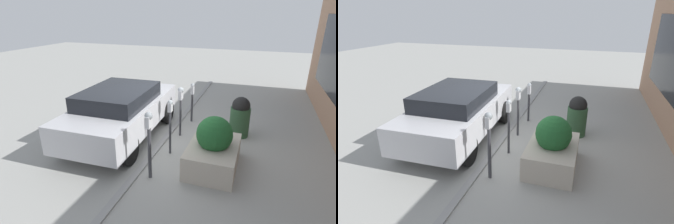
{
  "view_description": "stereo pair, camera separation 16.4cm",
  "coord_description": "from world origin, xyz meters",
  "views": [
    {
      "loc": [
        -6.18,
        -2.3,
        3.47
      ],
      "look_at": [
        0.0,
        -0.08,
        0.93
      ],
      "focal_mm": 28.0,
      "sensor_mm": 36.0,
      "label": 1
    },
    {
      "loc": [
        -6.24,
        -2.15,
        3.47
      ],
      "look_at": [
        0.0,
        -0.08,
        0.93
      ],
      "focal_mm": 28.0,
      "sensor_mm": 36.0,
      "label": 2
    }
  ],
  "objects": [
    {
      "name": "parked_car_front",
      "position": [
        -0.01,
        1.31,
        0.81
      ],
      "size": [
        4.43,
        2.05,
        1.49
      ],
      "rotation": [
        0.0,
        0.0,
        0.04
      ],
      "color": "#B7B7BC",
      "rests_on": "ground_plane"
    },
    {
      "name": "trash_bin",
      "position": [
        1.17,
        -1.89,
        0.6
      ],
      "size": [
        0.57,
        0.57,
        1.19
      ],
      "color": "#2D5133",
      "rests_on": "ground_plane"
    },
    {
      "name": "parking_meter_second",
      "position": [
        -0.51,
        -0.33,
        0.99
      ],
      "size": [
        0.15,
        0.13,
        1.46
      ],
      "color": "#38383D",
      "rests_on": "ground_plane"
    },
    {
      "name": "parking_meter_nearest",
      "position": [
        -1.66,
        -0.26,
        1.04
      ],
      "size": [
        0.2,
        0.17,
        1.56
      ],
      "color": "#38383D",
      "rests_on": "ground_plane"
    },
    {
      "name": "planter_box",
      "position": [
        -0.78,
        -1.49,
        0.49
      ],
      "size": [
        1.66,
        1.11,
        1.28
      ],
      "color": "#B2A899",
      "rests_on": "ground_plane"
    },
    {
      "name": "parking_meter_middle",
      "position": [
        0.58,
        -0.26,
        1.08
      ],
      "size": [
        0.2,
        0.17,
        1.49
      ],
      "color": "#38383D",
      "rests_on": "ground_plane"
    },
    {
      "name": "curb_strip",
      "position": [
        0.0,
        0.08,
        0.02
      ],
      "size": [
        14.4,
        0.16,
        0.04
      ],
      "color": "gray",
      "rests_on": "ground_plane"
    },
    {
      "name": "parking_meter_fourth",
      "position": [
        1.74,
        -0.3,
        0.87
      ],
      "size": [
        0.15,
        0.13,
        1.32
      ],
      "color": "#38383D",
      "rests_on": "ground_plane"
    },
    {
      "name": "ground_plane",
      "position": [
        0.0,
        0.0,
        0.0
      ],
      "size": [
        40.0,
        40.0,
        0.0
      ],
      "primitive_type": "plane",
      "color": "#999993"
    }
  ]
}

